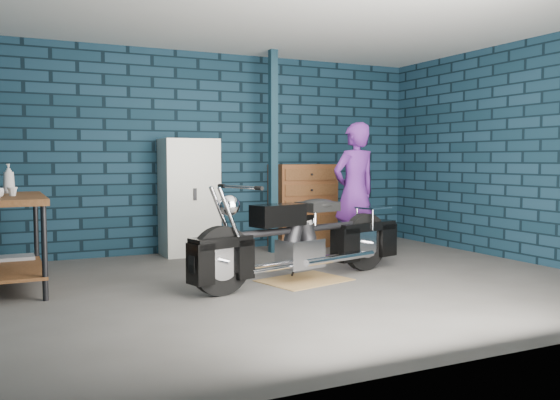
# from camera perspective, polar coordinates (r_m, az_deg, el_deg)

# --- Properties ---
(ground) EXTENTS (6.00, 6.00, 0.00)m
(ground) POSITION_cam_1_polar(r_m,az_deg,el_deg) (6.08, 2.38, -7.99)
(ground) COLOR #4F4C4A
(ground) RESTS_ON ground
(room_walls) EXTENTS (6.02, 5.01, 2.71)m
(room_walls) POSITION_cam_1_polar(r_m,az_deg,el_deg) (6.47, 0.11, 9.69)
(room_walls) COLOR #0F2634
(room_walls) RESTS_ON ground
(support_post) EXTENTS (0.10, 0.10, 2.70)m
(support_post) POSITION_cam_1_polar(r_m,az_deg,el_deg) (7.94, -0.67, 4.63)
(support_post) COLOR #112B38
(support_post) RESTS_ON ground
(workbench) EXTENTS (0.60, 1.40, 0.91)m
(workbench) POSITION_cam_1_polar(r_m,az_deg,el_deg) (6.26, -24.39, -3.77)
(workbench) COLOR brown
(workbench) RESTS_ON ground
(drip_mat) EXTENTS (0.99, 0.84, 0.01)m
(drip_mat) POSITION_cam_1_polar(r_m,az_deg,el_deg) (6.20, 2.35, -7.72)
(drip_mat) COLOR brown
(drip_mat) RESTS_ON ground
(motorcycle) EXTENTS (2.39, 1.18, 1.02)m
(motorcycle) POSITION_cam_1_polar(r_m,az_deg,el_deg) (6.11, 2.37, -3.09)
(motorcycle) COLOR black
(motorcycle) RESTS_ON ground
(person) EXTENTS (0.67, 0.48, 1.71)m
(person) POSITION_cam_1_polar(r_m,az_deg,el_deg) (7.42, 7.20, 0.82)
(person) COLOR #511E71
(person) RESTS_ON ground
(storage_bin) EXTENTS (0.40, 0.29, 0.25)m
(storage_bin) POSITION_cam_1_polar(r_m,az_deg,el_deg) (6.80, -24.22, -5.98)
(storage_bin) COLOR gray
(storage_bin) RESTS_ON ground
(locker) EXTENTS (0.71, 0.51, 1.52)m
(locker) POSITION_cam_1_polar(r_m,az_deg,el_deg) (7.83, -8.72, 0.28)
(locker) COLOR beige
(locker) RESTS_ON ground
(tool_chest) EXTENTS (0.89, 0.49, 1.18)m
(tool_chest) POSITION_cam_1_polar(r_m,az_deg,el_deg) (8.48, 2.26, -0.54)
(tool_chest) COLOR brown
(tool_chest) RESTS_ON ground
(shop_stool) EXTENTS (0.35, 0.35, 0.61)m
(shop_stool) POSITION_cam_1_polar(r_m,az_deg,el_deg) (7.85, 7.34, -3.05)
(shop_stool) COLOR #C3B293
(shop_stool) RESTS_ON ground
(cup_b) EXTENTS (0.12, 0.12, 0.09)m
(cup_b) POSITION_cam_1_polar(r_m,az_deg,el_deg) (6.12, -24.36, 0.74)
(cup_b) COLOR #C3B293
(cup_b) RESTS_ON workbench
(bottle) EXTENTS (0.15, 0.15, 0.30)m
(bottle) POSITION_cam_1_polar(r_m,az_deg,el_deg) (6.64, -24.65, 1.90)
(bottle) COLOR gray
(bottle) RESTS_ON workbench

